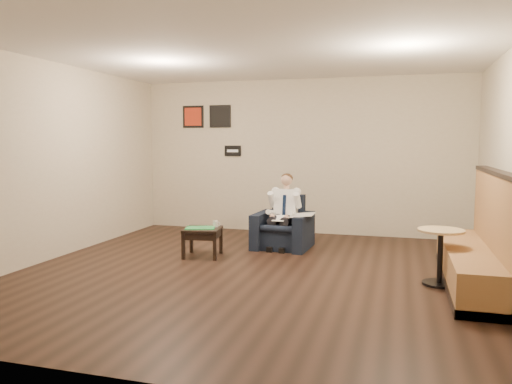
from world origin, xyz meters
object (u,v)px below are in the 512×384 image
(armchair, at_px, (283,222))
(banquette, at_px, (473,229))
(green_folder, at_px, (200,228))
(cafe_table, at_px, (440,257))
(side_table, at_px, (203,242))
(seated_man, at_px, (281,214))
(coffee_mug, at_px, (215,224))
(smartphone, at_px, (208,226))

(armchair, bearing_deg, banquette, -25.00)
(green_folder, distance_m, cafe_table, 3.30)
(cafe_table, bearing_deg, side_table, 169.78)
(green_folder, relative_size, banquette, 0.16)
(seated_man, xyz_separation_m, banquette, (2.60, -1.29, 0.10))
(seated_man, bearing_deg, coffee_mug, -138.41)
(coffee_mug, height_order, cafe_table, cafe_table)
(banquette, bearing_deg, green_folder, 172.59)
(side_table, xyz_separation_m, green_folder, (-0.02, -0.02, 0.22))
(side_table, relative_size, coffee_mug, 5.79)
(armchair, xyz_separation_m, seated_man, (-0.01, -0.11, 0.15))
(green_folder, bearing_deg, banquette, -7.41)
(seated_man, xyz_separation_m, smartphone, (-0.96, -0.64, -0.13))
(armchair, xyz_separation_m, side_table, (-0.99, -0.90, -0.20))
(side_table, height_order, banquette, banquette)
(banquette, bearing_deg, cafe_table, -165.95)
(side_table, bearing_deg, armchair, 42.35)
(coffee_mug, bearing_deg, armchair, 42.27)
(green_folder, xyz_separation_m, smartphone, (0.05, 0.18, -0.00))
(side_table, height_order, cafe_table, cafe_table)
(green_folder, bearing_deg, cafe_table, -9.75)
(armchair, relative_size, smartphone, 6.45)
(coffee_mug, relative_size, smartphone, 0.68)
(smartphone, bearing_deg, green_folder, -103.96)
(seated_man, distance_m, smartphone, 1.17)
(green_folder, height_order, coffee_mug, coffee_mug)
(cafe_table, bearing_deg, seated_man, 148.38)
(coffee_mug, bearing_deg, smartphone, 171.99)
(seated_man, bearing_deg, green_folder, -137.60)
(side_table, xyz_separation_m, coffee_mug, (0.15, 0.14, 0.25))
(green_folder, xyz_separation_m, cafe_table, (3.25, -0.56, -0.10))
(coffee_mug, xyz_separation_m, cafe_table, (3.08, -0.72, -0.14))
(side_table, distance_m, banquette, 3.64)
(armchair, xyz_separation_m, banquette, (2.59, -1.40, 0.25))
(seated_man, distance_m, banquette, 2.90)
(green_folder, bearing_deg, armchair, 42.36)
(smartphone, distance_m, cafe_table, 3.29)
(smartphone, height_order, cafe_table, cafe_table)
(armchair, bearing_deg, smartphone, -138.98)
(green_folder, distance_m, banquette, 3.64)
(banquette, bearing_deg, armchair, 151.68)
(banquette, relative_size, cafe_table, 3.92)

